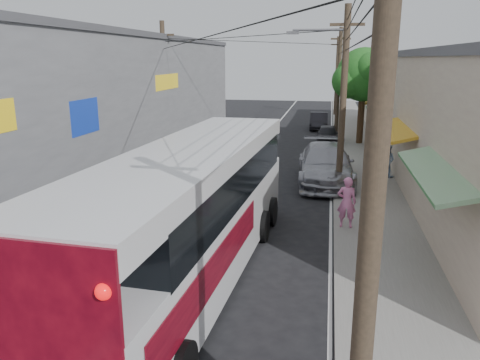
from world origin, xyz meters
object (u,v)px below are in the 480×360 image
at_px(parked_car_far, 319,121).
at_px(pedestrian_far, 387,160).
at_px(parked_suv, 326,164).
at_px(parked_car_mid, 328,135).
at_px(coach_bus, 193,212).
at_px(pedestrian_near, 347,202).
at_px(jeepney, 138,210).

bearing_deg(parked_car_far, pedestrian_far, -78.20).
distance_m(parked_suv, pedestrian_far, 3.29).
height_order(parked_car_mid, parked_car_far, parked_car_far).
bearing_deg(parked_car_mid, coach_bus, -99.41).
xyz_separation_m(parked_car_mid, pedestrian_near, (0.80, -17.35, 0.38)).
height_order(coach_bus, pedestrian_far, coach_bus).
xyz_separation_m(jeepney, pedestrian_near, (7.20, 1.32, 0.29)).
relative_size(jeepney, pedestrian_far, 3.24).
distance_m(jeepney, pedestrian_far, 13.10).
bearing_deg(pedestrian_near, parked_suv, -77.96).
bearing_deg(jeepney, coach_bus, -50.65).
bearing_deg(parked_car_mid, pedestrian_far, -73.15).
bearing_deg(parked_car_mid, parked_suv, -90.59).
relative_size(coach_bus, parked_car_far, 3.07).
height_order(coach_bus, parked_car_mid, coach_bus).
distance_m(parked_car_far, pedestrian_far, 16.99).
bearing_deg(pedestrian_near, pedestrian_far, -100.78).
distance_m(jeepney, pedestrian_near, 7.32).
distance_m(coach_bus, pedestrian_far, 13.94).
height_order(pedestrian_near, pedestrian_far, pedestrian_near).
xyz_separation_m(coach_bus, pedestrian_near, (4.19, 4.54, -0.87)).
bearing_deg(parked_suv, pedestrian_near, -85.88).
xyz_separation_m(jeepney, parked_car_mid, (6.40, 18.67, -0.09)).
bearing_deg(pedestrian_far, parked_car_far, -44.71).
bearing_deg(pedestrian_near, coach_bus, 52.25).
relative_size(coach_bus, parked_car_mid, 3.39).
relative_size(parked_suv, parked_car_mid, 1.67).
relative_size(parked_suv, pedestrian_far, 3.89).
height_order(parked_suv, parked_car_far, parked_suv).
height_order(jeepney, parked_suv, parked_suv).
distance_m(parked_suv, parked_car_mid, 10.91).
bearing_deg(pedestrian_far, jeepney, 76.51).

